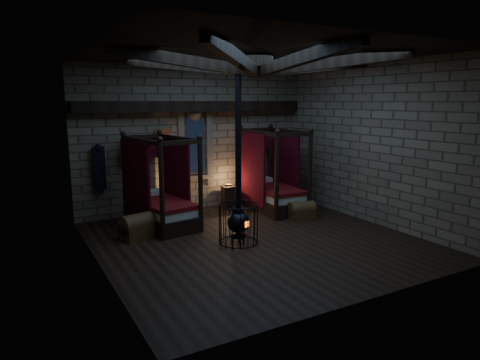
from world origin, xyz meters
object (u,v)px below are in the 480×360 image
trunk_right (302,211)px  bed_right (271,190)px  stove (238,219)px  trunk_left (139,227)px  bed_left (160,204)px

trunk_right → bed_right: bearing=104.3°
stove → trunk_right: bearing=-2.2°
stove → bed_right: bearing=21.6°
stove → trunk_left: bearing=118.2°
bed_left → bed_right: size_ratio=0.99×
trunk_left → trunk_right: bearing=-23.5°
trunk_left → stove: size_ratio=0.23×
bed_left → stove: stove is taller
bed_left → trunk_left: (-0.79, -0.73, -0.31)m
bed_right → trunk_right: bed_right is taller
bed_left → stove: 2.50m
bed_left → trunk_right: 3.81m
bed_left → stove: bearing=-73.2°
bed_right → trunk_left: bearing=-167.3°
trunk_right → stove: stove is taller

